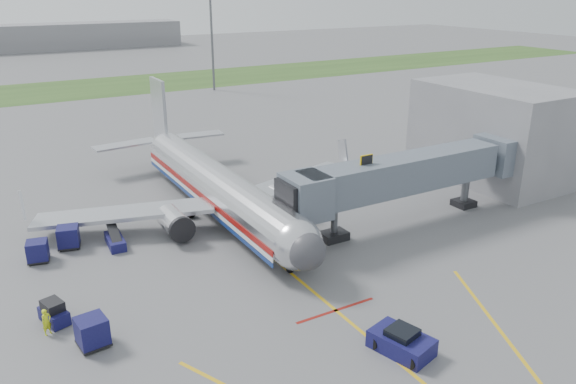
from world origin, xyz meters
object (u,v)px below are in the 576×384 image
pushback_tug (401,342)px  belt_loader (115,240)px  airliner (217,186)px  baggage_tug (54,313)px  ramp_worker (47,322)px

pushback_tug → belt_loader: bearing=115.8°
belt_loader → pushback_tug: bearing=-64.2°
airliner → pushback_tug: 24.78m
airliner → pushback_tug: size_ratio=9.00×
airliner → baggage_tug: size_ratio=14.79×
baggage_tug → airliner: bearing=35.7°
baggage_tug → ramp_worker: size_ratio=1.42×
baggage_tug → ramp_worker: bearing=-116.2°
pushback_tug → baggage_tug: bearing=142.1°
ramp_worker → airliner: bearing=10.8°
baggage_tug → belt_loader: 11.05m
pushback_tug → airliner: bearing=91.9°
airliner → ramp_worker: 20.97m
baggage_tug → pushback_tug: bearing=-37.9°
airliner → baggage_tug: 19.87m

